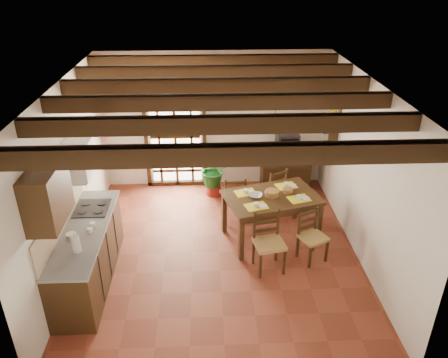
{
  "coord_description": "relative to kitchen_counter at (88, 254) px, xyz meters",
  "views": [
    {
      "loc": [
        -0.19,
        -5.89,
        4.37
      ],
      "look_at": [
        0.1,
        0.4,
        1.15
      ],
      "focal_mm": 35.0,
      "sensor_mm": 36.0,
      "label": 1
    }
  ],
  "objects": [
    {
      "name": "range_hood",
      "position": [
        -0.09,
        0.55,
        1.26
      ],
      "size": [
        0.38,
        0.6,
        0.54
      ],
      "color": "white",
      "rests_on": "room_shell"
    },
    {
      "name": "room_shell",
      "position": [
        1.96,
        0.6,
        1.34
      ],
      "size": [
        4.52,
        5.02,
        2.81
      ],
      "color": "silver",
      "rests_on": "ground_plane"
    },
    {
      "name": "shelf_vase",
      "position": [
        4.1,
        2.2,
        1.18
      ],
      "size": [
        0.15,
        0.15,
        0.15
      ],
      "primitive_type": "imported",
      "color": "#B2BFB2",
      "rests_on": "wall_shelf"
    },
    {
      "name": "french_door",
      "position": [
        1.16,
        3.05,
        0.7
      ],
      "size": [
        1.26,
        0.11,
        2.32
      ],
      "color": "white",
      "rests_on": "ground_plane"
    },
    {
      "name": "fuse_box",
      "position": [
        3.46,
        3.08,
        1.28
      ],
      "size": [
        0.25,
        0.03,
        0.32
      ],
      "primitive_type": "cube",
      "color": "white",
      "rests_on": "room_shell"
    },
    {
      "name": "wall_shelf",
      "position": [
        4.1,
        2.2,
        1.04
      ],
      "size": [
        0.2,
        0.42,
        0.2
      ],
      "color": "#301E0F",
      "rests_on": "room_shell"
    },
    {
      "name": "chair_near_left",
      "position": [
        2.7,
        0.14,
        -0.17
      ],
      "size": [
        0.51,
        0.5,
        0.96
      ],
      "rotation": [
        0.0,
        0.0,
        0.19
      ],
      "color": "#B08B4B",
      "rests_on": "ground_plane"
    },
    {
      "name": "counter_items",
      "position": [
        0.0,
        0.09,
        0.49
      ],
      "size": [
        0.5,
        1.43,
        0.25
      ],
      "color": "black",
      "rests_on": "kitchen_counter"
    },
    {
      "name": "sideboard",
      "position": [
        3.42,
        2.83,
        -0.05
      ],
      "size": [
        1.0,
        0.45,
        0.84
      ],
      "primitive_type": "cube",
      "rotation": [
        0.0,
        0.0,
        0.01
      ],
      "color": "#301E0F",
      "rests_on": "ground_plane"
    },
    {
      "name": "shelf_flowers",
      "position": [
        4.1,
        2.2,
        1.38
      ],
      "size": [
        0.14,
        0.14,
        0.36
      ],
      "color": "yellow",
      "rests_on": "shelf_vase"
    },
    {
      "name": "crt_tv",
      "position": [
        3.42,
        2.82,
        0.56
      ],
      "size": [
        0.45,
        0.42,
        0.37
      ],
      "rotation": [
        0.0,
        0.0,
        0.05
      ],
      "color": "black",
      "rests_on": "sideboard"
    },
    {
      "name": "chair_far_left",
      "position": [
        2.27,
        1.63,
        -0.2
      ],
      "size": [
        0.43,
        0.42,
        0.89
      ],
      "rotation": [
        0.0,
        0.0,
        3.21
      ],
      "color": "#B08B4B",
      "rests_on": "ground_plane"
    },
    {
      "name": "dining_table",
      "position": [
        2.85,
        0.99,
        0.24
      ],
      "size": [
        1.72,
        1.36,
        0.82
      ],
      "rotation": [
        0.0,
        0.0,
        0.28
      ],
      "color": "#3B2613",
      "rests_on": "ground_plane"
    },
    {
      "name": "chair_far_right",
      "position": [
        3.0,
        1.84,
        -0.18
      ],
      "size": [
        0.58,
        0.57,
        0.93
      ],
      "rotation": [
        0.0,
        0.0,
        3.68
      ],
      "color": "#B08B4B",
      "rests_on": "ground_plane"
    },
    {
      "name": "upper_cabinet",
      "position": [
        -0.12,
        -0.7,
        1.38
      ],
      "size": [
        0.35,
        0.8,
        0.7
      ],
      "primitive_type": "cube",
      "color": "#301E0F",
      "rests_on": "room_shell"
    },
    {
      "name": "chair_near_right",
      "position": [
        3.43,
        0.35,
        -0.21
      ],
      "size": [
        0.52,
        0.51,
        0.85
      ],
      "rotation": [
        0.0,
        0.0,
        0.46
      ],
      "color": "#B08B4B",
      "rests_on": "ground_plane"
    },
    {
      "name": "table_setting",
      "position": [
        2.85,
        0.99,
        0.45
      ],
      "size": [
        1.1,
        0.74,
        0.1
      ],
      "rotation": [
        0.0,
        0.0,
        0.28
      ],
      "color": "yellow",
      "rests_on": "dining_table"
    },
    {
      "name": "framed_picture",
      "position": [
        4.18,
        2.2,
        1.58
      ],
      "size": [
        0.03,
        0.32,
        0.32
      ],
      "color": "brown",
      "rests_on": "room_shell"
    },
    {
      "name": "pendant_lamp",
      "position": [
        2.85,
        1.09,
        1.6
      ],
      "size": [
        0.36,
        0.36,
        0.84
      ],
      "color": "black",
      "rests_on": "room_shell"
    },
    {
      "name": "potted_plant",
      "position": [
        1.92,
        2.6,
        0.1
      ],
      "size": [
        2.06,
        1.89,
        1.91
      ],
      "primitive_type": "imported",
      "rotation": [
        0.0,
        0.0,
        -0.29
      ],
      "color": "#144C19",
      "rests_on": "ground_plane"
    },
    {
      "name": "kitchen_counter",
      "position": [
        0.0,
        0.0,
        0.0
      ],
      "size": [
        0.64,
        2.25,
        1.38
      ],
      "color": "#301E0F",
      "rests_on": "ground_plane"
    },
    {
      "name": "table_bowl",
      "position": [
        2.58,
        0.97,
        0.38
      ],
      "size": [
        0.25,
        0.25,
        0.05
      ],
      "primitive_type": "imported",
      "rotation": [
        0.0,
        0.0,
        -0.15
      ],
      "color": "white",
      "rests_on": "dining_table"
    },
    {
      "name": "plant_pot",
      "position": [
        1.92,
        2.6,
        -0.36
      ],
      "size": [
        0.36,
        0.36,
        0.22
      ],
      "primitive_type": "cone",
      "color": "maroon",
      "rests_on": "ground_plane"
    },
    {
      "name": "ground_plane",
      "position": [
        1.96,
        0.6,
        -0.47
      ],
      "size": [
        5.0,
        5.0,
        0.0
      ],
      "primitive_type": "plane",
      "color": "brown"
    },
    {
      "name": "ceiling_beams",
      "position": [
        1.96,
        0.6,
        2.22
      ],
      "size": [
        4.5,
        4.34,
        0.2
      ],
      "color": "black",
      "rests_on": "room_shell"
    }
  ]
}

